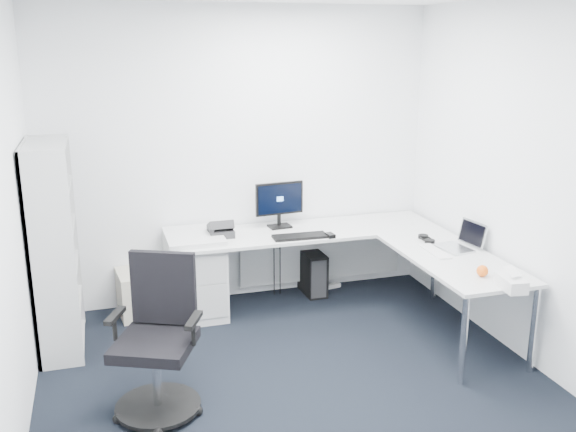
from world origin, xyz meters
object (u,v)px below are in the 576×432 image
object	(u,v)px
monitor	(280,204)
l_desk	(320,278)
bookshelf	(55,248)
laptop	(454,236)
task_chair	(154,340)

from	to	relation	value
monitor	l_desk	bearing A→B (deg)	-69.85
bookshelf	laptop	world-z (taller)	bookshelf
l_desk	task_chair	world-z (taller)	task_chair
bookshelf	task_chair	world-z (taller)	bookshelf
bookshelf	laptop	distance (m)	3.21
l_desk	laptop	world-z (taller)	laptop
l_desk	monitor	distance (m)	0.78
task_chair	laptop	world-z (taller)	task_chair
monitor	laptop	distance (m)	1.59
task_chair	monitor	world-z (taller)	monitor
task_chair	monitor	size ratio (longest dim) A/B	2.29
bookshelf	task_chair	xyz separation A→B (m)	(0.63, -1.21, -0.30)
task_chair	laptop	bearing A→B (deg)	37.88
bookshelf	l_desk	bearing A→B (deg)	-1.32
l_desk	bookshelf	world-z (taller)	bookshelf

